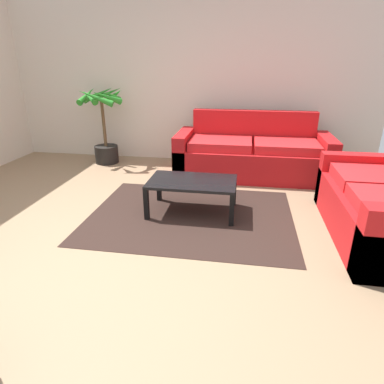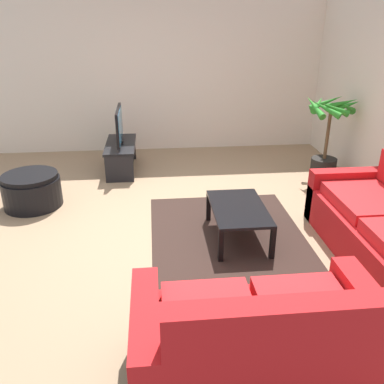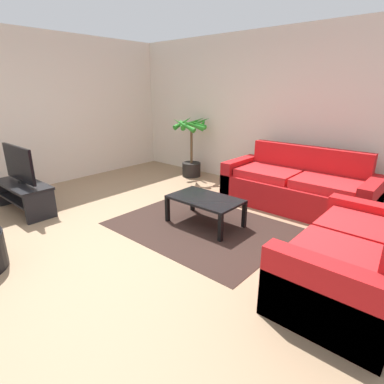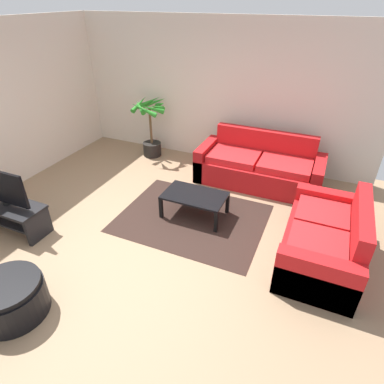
# 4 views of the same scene
# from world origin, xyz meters

# --- Properties ---
(ground_plane) EXTENTS (6.60, 6.60, 0.00)m
(ground_plane) POSITION_xyz_m (0.00, 0.00, 0.00)
(ground_plane) COLOR #937556
(wall_back) EXTENTS (6.00, 0.06, 2.70)m
(wall_back) POSITION_xyz_m (0.00, 3.00, 1.35)
(wall_back) COLOR beige
(wall_back) RESTS_ON ground
(couch_main) EXTENTS (2.19, 0.90, 0.90)m
(couch_main) POSITION_xyz_m (1.04, 2.28, 0.30)
(couch_main) COLOR red
(couch_main) RESTS_ON ground
(couch_loveseat) EXTENTS (0.90, 1.66, 0.90)m
(couch_loveseat) POSITION_xyz_m (2.28, 0.63, 0.30)
(couch_loveseat) COLOR red
(couch_loveseat) RESTS_ON ground
(tv_stand) EXTENTS (1.10, 0.45, 0.44)m
(tv_stand) POSITION_xyz_m (-1.92, -0.52, 0.29)
(tv_stand) COLOR black
(tv_stand) RESTS_ON ground
(tv) EXTENTS (0.90, 0.10, 0.54)m
(tv) POSITION_xyz_m (-1.92, -0.52, 0.72)
(tv) COLOR black
(tv) RESTS_ON tv_stand
(coffee_table) EXTENTS (0.95, 0.58, 0.38)m
(coffee_table) POSITION_xyz_m (0.38, 0.88, 0.33)
(coffee_table) COLOR black
(coffee_table) RESTS_ON ground
(area_rug) EXTENTS (2.20, 1.70, 0.01)m
(area_rug) POSITION_xyz_m (0.38, 0.78, 0.00)
(area_rug) COLOR black
(area_rug) RESTS_ON ground
(potted_palm) EXTENTS (0.75, 0.76, 1.22)m
(potted_palm) POSITION_xyz_m (-1.34, 2.56, 0.60)
(potted_palm) COLOR black
(potted_palm) RESTS_ON ground
(ottoman) EXTENTS (0.73, 0.73, 0.43)m
(ottoman) POSITION_xyz_m (-0.70, -1.59, 0.21)
(ottoman) COLOR black
(ottoman) RESTS_ON ground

